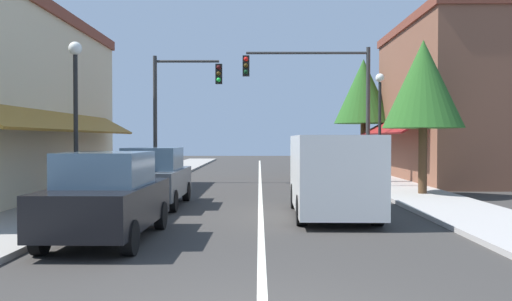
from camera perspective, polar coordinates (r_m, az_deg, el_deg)
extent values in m
plane|color=#33302D|center=(23.54, 0.44, -3.69)|extent=(80.00, 80.00, 0.00)
cube|color=gray|center=(24.16, -12.74, -3.45)|extent=(2.60, 56.00, 0.12)
cube|color=#A39E99|center=(24.18, 13.61, -3.45)|extent=(2.60, 56.00, 0.12)
cube|color=silver|center=(23.54, 0.44, -3.68)|extent=(0.14, 52.00, 0.01)
cube|color=slate|center=(18.75, -20.99, -0.76)|extent=(0.08, 10.64, 1.80)
cube|color=olive|center=(18.54, -19.26, 2.95)|extent=(1.27, 11.76, 0.73)
cube|color=slate|center=(16.08, -25.12, 9.56)|extent=(0.08, 1.10, 1.30)
cube|color=slate|center=(21.77, -18.07, 7.41)|extent=(0.08, 1.10, 1.30)
cube|color=brown|center=(27.14, 20.43, 4.47)|extent=(4.91, 10.00, 7.18)
cube|color=brown|center=(27.62, 20.49, 12.34)|extent=(5.11, 10.20, 0.40)
cube|color=slate|center=(26.38, 15.51, -0.16)|extent=(0.08, 7.60, 1.80)
cube|color=maroon|center=(26.23, 14.24, 2.46)|extent=(1.27, 8.40, 0.73)
cube|color=slate|center=(24.46, 16.92, 8.57)|extent=(0.08, 1.10, 1.30)
cube|color=slate|center=(28.67, 14.39, 7.50)|extent=(0.08, 1.10, 1.30)
cube|color=black|center=(11.06, -15.59, -5.65)|extent=(1.77, 4.12, 0.80)
cube|color=slate|center=(10.90, -15.76, -1.90)|extent=(1.54, 2.02, 0.66)
cylinder|color=black|center=(12.63, -17.28, -6.64)|extent=(0.21, 0.62, 0.62)
cylinder|color=black|center=(12.23, -10.17, -6.86)|extent=(0.21, 0.62, 0.62)
cylinder|color=black|center=(10.12, -22.14, -8.63)|extent=(0.21, 0.62, 0.62)
cylinder|color=black|center=(9.62, -13.33, -9.09)|extent=(0.21, 0.62, 0.62)
cube|color=#4C5156|center=(16.36, -10.86, -3.40)|extent=(1.72, 4.10, 0.80)
cube|color=slate|center=(16.22, -10.93, -0.86)|extent=(1.52, 2.00, 0.66)
cylinder|color=black|center=(17.88, -12.51, -4.30)|extent=(0.20, 0.62, 0.62)
cylinder|color=black|center=(17.60, -7.46, -4.37)|extent=(0.20, 0.62, 0.62)
cylinder|color=black|center=(15.27, -14.76, -5.26)|extent=(0.20, 0.62, 0.62)
cylinder|color=black|center=(14.94, -8.86, -5.38)|extent=(0.20, 0.62, 0.62)
cube|color=silver|center=(14.11, 8.10, -2.27)|extent=(2.05, 5.04, 1.90)
cube|color=slate|center=(16.48, 7.13, -0.27)|extent=(1.73, 0.30, 0.84)
cube|color=black|center=(16.72, 7.06, -4.08)|extent=(1.87, 0.23, 0.24)
cylinder|color=black|center=(15.65, 4.21, -4.88)|extent=(0.25, 0.72, 0.72)
cylinder|color=black|center=(15.83, 10.62, -4.83)|extent=(0.25, 0.72, 0.72)
cylinder|color=black|center=(12.57, 4.90, -6.39)|extent=(0.25, 0.72, 0.72)
cylinder|color=black|center=(12.80, 12.86, -6.28)|extent=(0.25, 0.72, 0.72)
cylinder|color=#333333|center=(24.20, 11.91, 3.64)|extent=(0.18, 0.18, 6.09)
cylinder|color=#333333|center=(24.09, 5.50, 10.36)|extent=(5.42, 0.12, 0.12)
cube|color=black|center=(23.74, -1.07, 9.04)|extent=(0.30, 0.24, 0.90)
sphere|color=red|center=(23.65, -1.08, 9.75)|extent=(0.20, 0.20, 0.20)
sphere|color=#3D2D0C|center=(23.61, -1.08, 9.08)|extent=(0.20, 0.20, 0.20)
sphere|color=#0C3316|center=(23.57, -1.08, 8.41)|extent=(0.20, 0.20, 0.20)
cylinder|color=#333333|center=(24.78, -10.75, 3.27)|extent=(0.18, 0.18, 5.82)
cylinder|color=#333333|center=(24.78, -7.40, 9.45)|extent=(2.93, 0.12, 0.12)
cube|color=black|center=(24.37, -4.00, 8.17)|extent=(0.30, 0.24, 0.90)
sphere|color=#420F0F|center=(24.28, -4.02, 8.87)|extent=(0.20, 0.20, 0.20)
sphere|color=#3D2D0C|center=(24.24, -4.02, 8.21)|extent=(0.20, 0.20, 0.20)
sphere|color=green|center=(24.21, -4.02, 7.55)|extent=(0.20, 0.20, 0.20)
cylinder|color=black|center=(15.29, -18.73, 1.65)|extent=(0.12, 0.12, 4.31)
sphere|color=white|center=(15.49, -18.79, 10.32)|extent=(0.36, 0.36, 0.36)
cylinder|color=black|center=(22.19, 13.10, 1.56)|extent=(0.12, 0.12, 4.32)
sphere|color=white|center=(22.32, 13.13, 7.58)|extent=(0.36, 0.36, 0.36)
cylinder|color=#4C331E|center=(19.50, 17.42, -0.61)|extent=(0.30, 0.30, 2.83)
cone|color=#285B21|center=(19.59, 17.47, 6.81)|extent=(2.80, 2.80, 3.08)
cylinder|color=#4C331E|center=(30.69, 11.40, 0.61)|extent=(0.30, 0.30, 3.40)
cone|color=#285B21|center=(30.80, 11.43, 6.23)|extent=(3.30, 3.30, 3.63)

